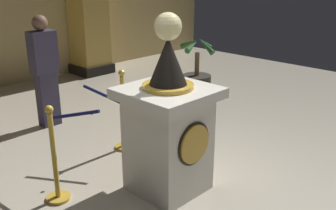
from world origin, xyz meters
name	(u,v)px	position (x,y,z in m)	size (l,w,h in m)	color
ground_plane	(180,200)	(0.00, 0.00, 0.00)	(12.38, 12.38, 0.00)	#B2A893
pedestal_clock	(168,127)	(0.08, 0.24, 0.70)	(0.84, 0.84, 1.82)	silver
stanchion_near	(124,122)	(0.38, 1.32, 0.36)	(0.24, 0.24, 1.04)	gold
stanchion_far	(55,168)	(-0.84, 0.88, 0.35)	(0.24, 0.24, 1.00)	gold
velvet_rope	(91,105)	(-0.23, 1.10, 0.79)	(0.87, 0.85, 0.22)	#141947
potted_palm_right	(197,82)	(2.53, 1.95, 0.31)	(0.73, 0.73, 1.12)	#2D2823
bystander_guest	(45,69)	(0.12, 2.72, 0.84)	(0.36, 0.23, 1.60)	#383347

